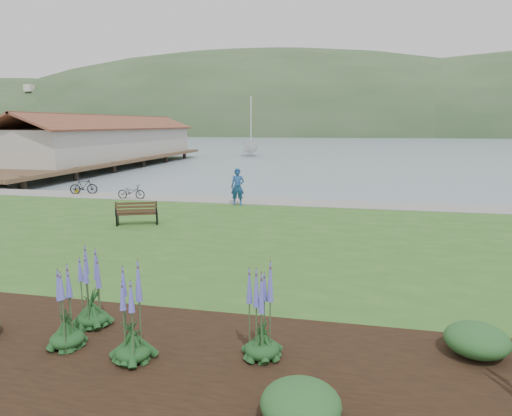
{
  "coord_description": "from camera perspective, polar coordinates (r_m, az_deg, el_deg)",
  "views": [
    {
      "loc": [
        5.48,
        -16.57,
        4.47
      ],
      "look_at": [
        1.81,
        0.21,
        1.3
      ],
      "focal_mm": 32.0,
      "sensor_mm": 36.0,
      "label": 1
    }
  ],
  "objects": [
    {
      "name": "sailboat",
      "position": [
        65.19,
        -0.62,
        6.52
      ],
      "size": [
        11.78,
        11.93,
        26.43
      ],
      "primitive_type": "imported",
      "rotation": [
        0.0,
        0.0,
        0.19
      ],
      "color": "silver",
      "rests_on": "ground"
    },
    {
      "name": "pannier",
      "position": [
        28.95,
        -21.51,
        1.92
      ],
      "size": [
        0.21,
        0.28,
        0.27
      ],
      "primitive_type": "cube",
      "rotation": [
        0.0,
        0.0,
        0.18
      ],
      "color": "yellow",
      "rests_on": "lawn"
    },
    {
      "name": "ground",
      "position": [
        18.01,
        -5.79,
        -3.96
      ],
      "size": [
        600.0,
        600.0,
        0.0
      ],
      "primitive_type": "plane",
      "color": "slate",
      "rests_on": "ground"
    },
    {
      "name": "lawn",
      "position": [
        16.14,
        -8.01,
        -4.99
      ],
      "size": [
        34.0,
        20.0,
        0.4
      ],
      "primitive_type": "cube",
      "color": "#2D5B20",
      "rests_on": "ground"
    },
    {
      "name": "bicycle_b",
      "position": [
        28.64,
        -20.75,
        2.56
      ],
      "size": [
        0.98,
        1.62,
        0.94
      ],
      "primitive_type": "imported",
      "rotation": [
        0.0,
        0.0,
        1.93
      ],
      "color": "black",
      "rests_on": "lawn"
    },
    {
      "name": "far_hillside",
      "position": [
        187.18,
        16.97,
        8.64
      ],
      "size": [
        580.0,
        80.0,
        38.0
      ],
      "primitive_type": null,
      "color": "#2F4A2A",
      "rests_on": "ground"
    },
    {
      "name": "echium_5",
      "position": [
        9.84,
        -19.87,
        -9.79
      ],
      "size": [
        0.62,
        0.62,
        1.74
      ],
      "color": "#153B19",
      "rests_on": "garden_bed"
    },
    {
      "name": "shrub_1",
      "position": [
        6.78,
        5.62,
        -23.18
      ],
      "size": [
        1.12,
        1.12,
        0.56
      ],
      "primitive_type": "ellipsoid",
      "color": "#1E4C21",
      "rests_on": "garden_bed"
    },
    {
      "name": "echium_0",
      "position": [
        8.24,
        -15.32,
        -12.99
      ],
      "size": [
        0.62,
        0.62,
        1.9
      ],
      "color": "#153B19",
      "rests_on": "garden_bed"
    },
    {
      "name": "park_bench",
      "position": [
        19.21,
        -14.67,
        -0.57
      ],
      "size": [
        1.77,
        1.23,
        1.02
      ],
      "rotation": [
        0.0,
        0.0,
        0.38
      ],
      "color": "#2F1F12",
      "rests_on": "lawn"
    },
    {
      "name": "person",
      "position": [
        23.1,
        -2.32,
        3.06
      ],
      "size": [
        0.85,
        0.62,
        2.2
      ],
      "primitive_type": "imported",
      "rotation": [
        0.0,
        0.0,
        0.09
      ],
      "color": "navy",
      "rests_on": "lawn"
    },
    {
      "name": "shoreline_path",
      "position": [
        24.44,
        -0.8,
        0.91
      ],
      "size": [
        34.0,
        2.2,
        0.03
      ],
      "primitive_type": "cube",
      "color": "gray",
      "rests_on": "lawn"
    },
    {
      "name": "shrub_2",
      "position": [
        9.24,
        25.89,
        -14.61
      ],
      "size": [
        1.11,
        1.11,
        0.55
      ],
      "primitive_type": "ellipsoid",
      "color": "#1E4C21",
      "rests_on": "garden_bed"
    },
    {
      "name": "garden_bed",
      "position": [
        8.26,
        -7.16,
        -18.96
      ],
      "size": [
        24.0,
        4.4,
        0.04
      ],
      "primitive_type": "cube",
      "color": "black",
      "rests_on": "lawn"
    },
    {
      "name": "echium_4",
      "position": [
        9.12,
        -22.78,
        -11.56
      ],
      "size": [
        0.62,
        0.62,
        1.76
      ],
      "color": "#153B19",
      "rests_on": "garden_bed"
    },
    {
      "name": "echium_1",
      "position": [
        8.06,
        0.77,
        -13.26
      ],
      "size": [
        0.62,
        0.62,
        1.87
      ],
      "color": "#153B19",
      "rests_on": "garden_bed"
    },
    {
      "name": "bicycle_a",
      "position": [
        25.97,
        -15.33,
        1.96
      ],
      "size": [
        0.67,
        1.57,
        0.8
      ],
      "primitive_type": "imported",
      "rotation": [
        0.0,
        0.0,
        1.66
      ],
      "color": "black",
      "rests_on": "lawn"
    },
    {
      "name": "pier_pavilion",
      "position": [
        50.95,
        -17.86,
        7.9
      ],
      "size": [
        8.0,
        36.0,
        5.4
      ],
      "color": "#4C3826",
      "rests_on": "ground"
    }
  ]
}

